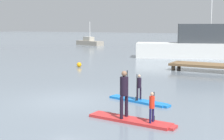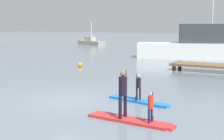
{
  "view_description": "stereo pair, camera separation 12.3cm",
  "coord_description": "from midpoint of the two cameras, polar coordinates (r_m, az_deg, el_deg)",
  "views": [
    {
      "loc": [
        8.48,
        -11.53,
        3.4
      ],
      "look_at": [
        0.24,
        3.85,
        0.94
      ],
      "focal_mm": 51.09,
      "sensor_mm": 36.0,
      "label": 1
    },
    {
      "loc": [
        8.59,
        -11.47,
        3.4
      ],
      "look_at": [
        0.24,
        3.85,
        0.94
      ],
      "focal_mm": 51.09,
      "sensor_mm": 36.0,
      "label": 2
    }
  ],
  "objects": [
    {
      "name": "paddler_adult",
      "position": [
        11.36,
        1.88,
        -3.77
      ],
      "size": [
        0.32,
        0.53,
        1.7
      ],
      "color": "black",
      "rests_on": "paddleboard_far"
    },
    {
      "name": "paddleboard_near",
      "position": [
        14.3,
        4.6,
        -5.54
      ],
      "size": [
        3.07,
        1.13,
        0.1
      ],
      "color": "blue",
      "rests_on": "ground"
    },
    {
      "name": "mooring_buoy_near",
      "position": [
        26.13,
        -6.05,
        0.95
      ],
      "size": [
        0.39,
        0.39,
        0.39
      ],
      "primitive_type": "sphere",
      "color": "orange",
      "rests_on": "ground"
    },
    {
      "name": "ground_plane",
      "position": [
        14.72,
        -8.19,
        -5.4
      ],
      "size": [
        240.0,
        240.0,
        0.0
      ],
      "primitive_type": "plane",
      "color": "slate"
    },
    {
      "name": "paddler_child_front",
      "position": [
        10.97,
        6.85,
        -6.35
      ],
      "size": [
        0.2,
        0.38,
        1.05
      ],
      "color": "#19194C",
      "rests_on": "paddleboard_far"
    },
    {
      "name": "paddleboard_far",
      "position": [
        11.46,
        3.19,
        -8.97
      ],
      "size": [
        3.31,
        0.84,
        0.1
      ],
      "color": "red",
      "rests_on": "ground"
    },
    {
      "name": "fishing_boat_green_midground",
      "position": [
        55.12,
        -4.13,
        4.99
      ],
      "size": [
        5.92,
        3.43,
        3.99
      ],
      "color": "#9E9384",
      "rests_on": "ground"
    },
    {
      "name": "paddler_child_solo",
      "position": [
        14.15,
        4.59,
        -2.83
      ],
      "size": [
        0.24,
        0.39,
        1.18
      ],
      "color": "black",
      "rests_on": "paddleboard_near"
    },
    {
      "name": "fishing_boat_white_large",
      "position": [
        34.34,
        14.64,
        4.14
      ],
      "size": [
        12.15,
        6.65,
        9.39
      ],
      "color": "silver",
      "rests_on": "ground"
    }
  ]
}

